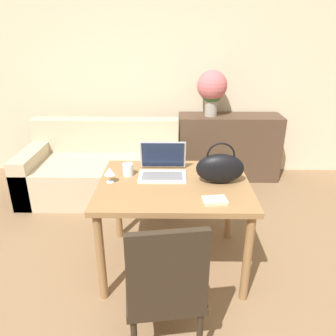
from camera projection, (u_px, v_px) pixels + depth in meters
wall_back at (177, 69)px, 4.09m from camera, size 10.00×0.06×2.70m
dining_table at (174, 194)px, 2.51m from camera, size 1.14×0.89×0.75m
chair at (165, 285)px, 1.82m from camera, size 0.50×0.50×0.94m
couch at (103, 170)px, 3.86m from camera, size 1.77×0.92×0.82m
sideboard at (228, 147)px, 4.22m from camera, size 1.28×0.40×0.83m
laptop at (163, 166)px, 2.59m from camera, size 0.37×0.30×0.25m
drinking_glass at (128, 170)px, 2.57m from camera, size 0.08×0.08×0.10m
wine_glass at (110, 172)px, 2.44m from camera, size 0.08×0.08×0.12m
handbag at (220, 168)px, 2.42m from camera, size 0.36×0.15×0.32m
flower_vase at (212, 89)px, 3.91m from camera, size 0.36×0.36×0.55m
book at (215, 201)px, 2.19m from camera, size 0.17×0.13×0.02m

